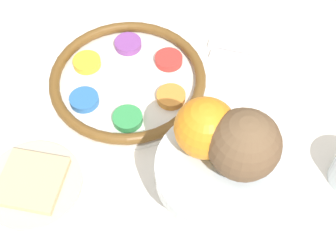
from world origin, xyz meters
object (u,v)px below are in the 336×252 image
seder_plate (128,80)px  coconut (244,145)px  fruit_stand (220,174)px  orange_fruit (205,128)px  bread_plate (32,183)px

seder_plate → coconut: 0.34m
fruit_stand → orange_fruit: 0.08m
fruit_stand → coconut: bearing=91.2°
coconut → orange_fruit: bearing=-124.6°
seder_plate → coconut: size_ratio=2.98×
fruit_stand → orange_fruit: size_ratio=2.19×
seder_plate → coconut: coconut is taller
fruit_stand → bread_plate: fruit_stand is taller
seder_plate → orange_fruit: size_ratio=3.40×
seder_plate → fruit_stand: bearing=29.0°
fruit_stand → orange_fruit: (-0.03, -0.02, 0.07)m
orange_fruit → bread_plate: orange_fruit is taller
bread_plate → fruit_stand: bearing=81.1°
orange_fruit → coconut: size_ratio=0.88×
fruit_stand → bread_plate: (-0.05, -0.29, -0.09)m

